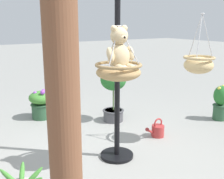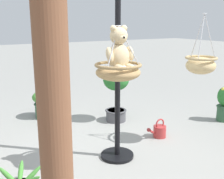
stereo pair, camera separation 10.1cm
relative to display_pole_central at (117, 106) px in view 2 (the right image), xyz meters
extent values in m
plane|color=gray|center=(0.13, -0.01, -0.71)|extent=(40.00, 40.00, 0.00)
cylinder|color=black|center=(0.00, 0.00, 0.43)|extent=(0.07, 0.07, 2.28)
cylinder|color=black|center=(0.00, 0.00, -0.69)|extent=(0.44, 0.44, 0.04)
ellipsoid|color=tan|center=(0.15, 0.25, 0.49)|extent=(0.52, 0.52, 0.19)
torus|color=#97794E|center=(0.15, 0.25, 0.58)|extent=(0.54, 0.54, 0.04)
ellipsoid|color=silver|center=(0.15, 0.25, 0.51)|extent=(0.45, 0.45, 0.16)
cylinder|color=#B7B7BC|center=(0.25, 0.31, 0.80)|extent=(0.22, 0.13, 0.44)
cylinder|color=#B7B7BC|center=(0.05, 0.31, 0.80)|extent=(0.22, 0.13, 0.44)
cylinder|color=#B7B7BC|center=(0.15, 0.13, 0.80)|extent=(0.01, 0.25, 0.44)
torus|color=#B7B7BC|center=(0.15, 0.25, 1.01)|extent=(0.06, 0.06, 0.01)
ellipsoid|color=#D1B789|center=(0.15, 0.26, 0.67)|extent=(0.26, 0.22, 0.30)
sphere|color=#D1B789|center=(0.15, 0.26, 0.91)|extent=(0.20, 0.20, 0.20)
ellipsoid|color=beige|center=(0.15, 0.33, 0.89)|extent=(0.09, 0.07, 0.06)
sphere|color=black|center=(0.15, 0.36, 0.90)|extent=(0.03, 0.03, 0.03)
sphere|color=#D1B789|center=(0.08, 0.26, 0.99)|extent=(0.07, 0.07, 0.07)
sphere|color=#D1B789|center=(0.22, 0.26, 0.99)|extent=(0.07, 0.07, 0.07)
ellipsoid|color=#D1B789|center=(0.02, 0.29, 0.71)|extent=(0.08, 0.15, 0.19)
ellipsoid|color=#D1B789|center=(0.28, 0.29, 0.71)|extent=(0.08, 0.15, 0.19)
ellipsoid|color=#D1B789|center=(0.08, 0.37, 0.56)|extent=(0.09, 0.17, 0.09)
ellipsoid|color=#D1B789|center=(0.22, 0.37, 0.56)|extent=(0.09, 0.17, 0.09)
ellipsoid|color=tan|center=(-1.23, 0.23, 0.46)|extent=(0.41, 0.41, 0.24)
torus|color=tan|center=(-1.23, 0.23, 0.57)|extent=(0.44, 0.44, 0.04)
ellipsoid|color=silver|center=(-1.23, 0.23, 0.48)|extent=(0.36, 0.36, 0.20)
cylinder|color=#B7B7BC|center=(-1.14, 0.28, 0.87)|extent=(0.18, 0.11, 0.60)
cylinder|color=#B7B7BC|center=(-1.31, 0.28, 0.87)|extent=(0.18, 0.11, 0.60)
cylinder|color=#B7B7BC|center=(-1.23, 0.14, 0.87)|extent=(0.01, 0.20, 0.60)
torus|color=#B7B7BC|center=(-1.23, 0.23, 1.17)|extent=(0.06, 0.06, 0.01)
cylinder|color=brown|center=(1.34, 1.47, 0.70)|extent=(0.19, 0.19, 2.83)
ellipsoid|color=#478E38|center=(1.25, 0.36, -0.45)|extent=(0.26, 0.05, 0.22)
ellipsoid|color=#478E38|center=(1.31, 0.24, -0.44)|extent=(0.15, 0.28, 0.18)
ellipsoid|color=#478E38|center=(1.43, 0.26, -0.44)|extent=(0.20, 0.25, 0.20)
cylinder|color=#2D5638|center=(0.33, -2.05, -0.57)|extent=(0.36, 0.36, 0.28)
torus|color=#294E32|center=(0.33, -2.05, -0.44)|extent=(0.40, 0.40, 0.03)
cylinder|color=#382819|center=(0.33, -2.05, -0.45)|extent=(0.32, 0.32, 0.03)
ellipsoid|color=#478E38|center=(0.33, -2.05, -0.31)|extent=(0.44, 0.44, 0.24)
sphere|color=purple|center=(0.44, -2.05, -0.21)|extent=(0.07, 0.07, 0.07)
sphere|color=purple|center=(0.35, -1.90, -0.18)|extent=(0.08, 0.08, 0.08)
sphere|color=purple|center=(0.27, -2.07, -0.20)|extent=(0.07, 0.07, 0.07)
cylinder|color=#4C4C51|center=(-0.72, -1.20, -0.61)|extent=(0.36, 0.36, 0.21)
torus|color=#444449|center=(-0.72, -1.20, -0.52)|extent=(0.39, 0.39, 0.03)
cylinder|color=#382819|center=(-0.72, -1.20, -0.52)|extent=(0.31, 0.31, 0.03)
cylinder|color=#4C6B38|center=(-0.72, -1.20, -0.31)|extent=(0.02, 0.02, 0.38)
ellipsoid|color=#28702D|center=(-0.72, -1.20, 0.06)|extent=(0.46, 0.46, 0.39)
cylinder|color=#2D5638|center=(-2.41, -0.20, -0.57)|extent=(0.24, 0.24, 0.28)
torus|color=#294E32|center=(-2.41, -0.20, -0.44)|extent=(0.27, 0.27, 0.03)
cylinder|color=#382819|center=(-2.41, -0.20, -0.44)|extent=(0.21, 0.21, 0.03)
sphere|color=#E5DB4C|center=(-2.34, -0.20, -0.11)|extent=(0.06, 0.06, 0.06)
cylinder|color=#B23333|center=(-0.92, -0.22, -0.62)|extent=(0.20, 0.20, 0.18)
cylinder|color=#B23333|center=(-0.78, -0.22, -0.60)|extent=(0.17, 0.04, 0.14)
sphere|color=maroon|center=(-0.70, -0.22, -0.55)|extent=(0.06, 0.06, 0.06)
torus|color=#B23333|center=(-0.92, -0.22, -0.49)|extent=(0.16, 0.02, 0.16)
camera|label=1|loc=(1.91, 2.86, 1.06)|focal=44.73mm
camera|label=2|loc=(1.82, 2.92, 1.06)|focal=44.73mm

